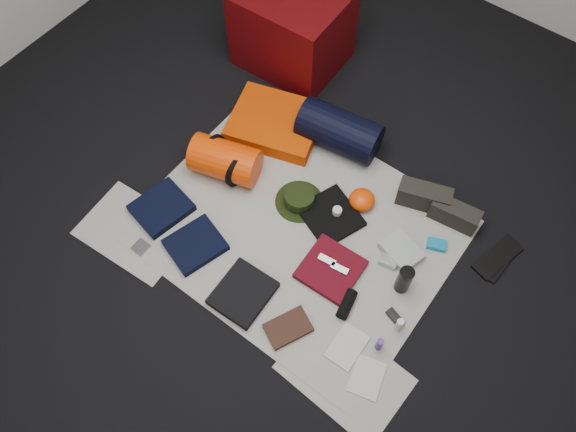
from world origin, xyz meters
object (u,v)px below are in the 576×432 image
Objects in this scene: stuff_sack at (225,160)px; navy_duffel at (339,131)px; water_bottle at (404,280)px; red_cabinet at (293,28)px; sleeping_pad at (275,123)px; paperback_book at (288,328)px; compact_camera at (388,262)px.

navy_duffel is at bearing 53.63° from stuff_sack.
navy_duffel reaches higher than water_bottle.
sleeping_pad is (0.26, -0.52, -0.21)m from red_cabinet.
navy_duffel is 0.96m from water_bottle.
red_cabinet is at bearing 145.90° from water_bottle.
sleeping_pad is 1.37× the size of stuff_sack.
sleeping_pad is 0.42m from stuff_sack.
stuff_sack is 0.68m from navy_duffel.
navy_duffel is (0.37, 0.13, 0.08)m from sleeping_pad.
red_cabinet reaches higher than paperback_book.
red_cabinet is 1.64× the size of stuff_sack.
water_bottle reaches higher than compact_camera.
stuff_sack is (-0.03, -0.42, 0.06)m from sleeping_pad.
navy_duffel is at bearing -34.44° from red_cabinet.
sleeping_pad is 2.36× the size of paperback_book.
red_cabinet reaches higher than navy_duffel.
red_cabinet reaches higher than compact_camera.
stuff_sack is 0.81× the size of navy_duffel.
navy_duffel is 0.82m from compact_camera.
water_bottle is 0.16m from compact_camera.
paperback_book is at bearing -118.24° from compact_camera.
stuff_sack is 3.98× the size of compact_camera.
red_cabinet is 0.62m from sleeping_pad.
stuff_sack is 1.01m from paperback_book.
water_bottle is at bearing -43.63° from navy_duffel.
red_cabinet is 1.57m from compact_camera.
navy_duffel is at bearing 137.81° from paperback_book.
compact_camera is 0.64m from paperback_book.
sleeping_pad is at bearing 155.84° from paperback_book.
compact_camera is (1.28, -0.88, -0.23)m from red_cabinet.
navy_duffel is 2.46× the size of water_bottle.
compact_camera is at bearing 149.56° from water_bottle.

